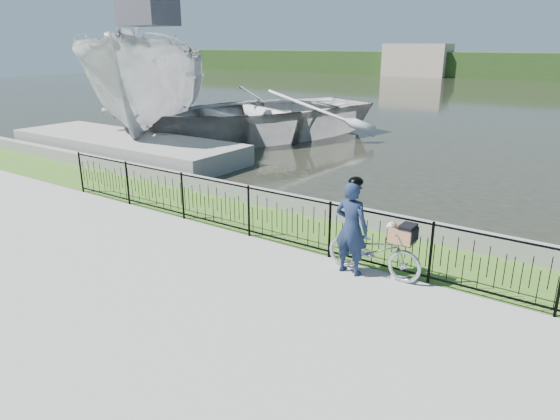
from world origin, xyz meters
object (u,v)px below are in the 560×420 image
Objects in this scene: cyclist at (351,227)px; boat_far at (257,113)px; dock at (125,146)px; boat_near at (153,85)px; bicycle_rig at (375,249)px.

cyclist is 0.14× the size of boat_far.
cyclist reaches higher than dock.
boat_far is (3.53, 2.69, -1.22)m from boat_near.
cyclist is 0.15× the size of boat_near.
boat_near reaches higher than dock.
boat_far reaches higher than bicycle_rig.
dock is 0.78× the size of boat_far.
boat_near is at bearing 151.05° from cyclist.
cyclist is 13.96m from boat_far.
dock is 5.49× the size of cyclist.
boat_near is 4.60m from boat_far.
dock is 6.09m from boat_far.
cyclist is at bearing -28.95° from boat_near.
boat_near is (-13.64, 7.13, 1.84)m from bicycle_rig.
bicycle_rig is 0.15× the size of boat_near.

